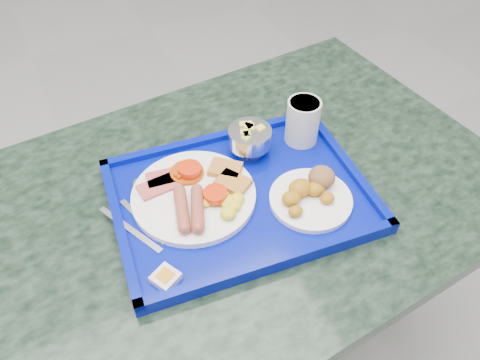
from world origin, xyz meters
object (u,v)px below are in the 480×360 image
at_px(table, 236,242).
at_px(juice_cup, 303,120).
at_px(fruit_bowl, 250,137).
at_px(bread_plate, 311,193).
at_px(main_plate, 197,194).
at_px(tray, 240,197).

height_order(table, juice_cup, juice_cup).
relative_size(fruit_bowl, juice_cup, 0.91).
distance_m(bread_plate, juice_cup, 0.17).
height_order(main_plate, fruit_bowl, fruit_bowl).
xyz_separation_m(bread_plate, fruit_bowl, (-0.04, 0.17, 0.02)).
relative_size(main_plate, fruit_bowl, 2.65).
xyz_separation_m(tray, main_plate, (-0.08, 0.03, 0.02)).
relative_size(tray, bread_plate, 3.31).
height_order(tray, main_plate, main_plate).
bearing_deg(bread_plate, tray, 148.26).
relative_size(tray, main_plate, 2.19).
xyz_separation_m(main_plate, fruit_bowl, (0.15, 0.07, 0.03)).
height_order(table, main_plate, main_plate).
xyz_separation_m(table, main_plate, (-0.08, 0.00, 0.20)).
distance_m(bread_plate, fruit_bowl, 0.17).
distance_m(tray, main_plate, 0.08).
relative_size(tray, fruit_bowl, 5.82).
height_order(table, fruit_bowl, fruit_bowl).
xyz_separation_m(main_plate, bread_plate, (0.19, -0.10, 0.00)).
height_order(tray, fruit_bowl, fruit_bowl).
bearing_deg(juice_cup, main_plate, -168.23).
xyz_separation_m(tray, fruit_bowl, (0.07, 0.10, 0.05)).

